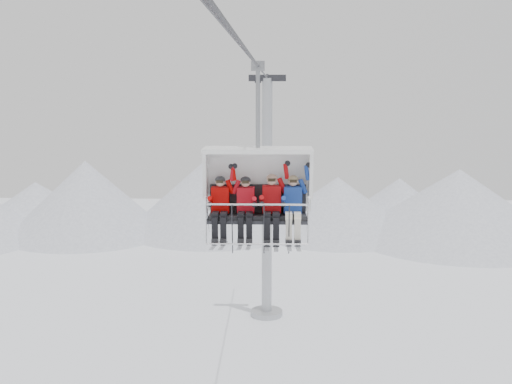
{
  "coord_description": "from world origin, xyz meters",
  "views": [
    {
      "loc": [
        0.35,
        -12.8,
        12.86
      ],
      "look_at": [
        0.0,
        0.0,
        10.74
      ],
      "focal_mm": 45.0,
      "sensor_mm": 36.0,
      "label": 1
    }
  ],
  "objects_px": {
    "skier_center_right": "(272,205)",
    "skier_far_right": "(293,206)",
    "lift_tower_right": "(267,216)",
    "skier_center_left": "(246,206)",
    "skier_far_left": "(220,206)",
    "chairlift_carrier": "(258,182)"
  },
  "relations": [
    {
      "from": "skier_center_right",
      "to": "skier_far_right",
      "type": "height_order",
      "value": "skier_center_right"
    },
    {
      "from": "lift_tower_right",
      "to": "skier_far_right",
      "type": "relative_size",
      "value": 7.99
    },
    {
      "from": "skier_center_right",
      "to": "lift_tower_right",
      "type": "bearing_deg",
      "value": 90.88
    },
    {
      "from": "lift_tower_right",
      "to": "skier_center_left",
      "type": "xyz_separation_m",
      "value": [
        -0.27,
        -20.65,
        4.41
      ]
    },
    {
      "from": "skier_far_left",
      "to": "skier_center_left",
      "type": "xyz_separation_m",
      "value": [
        0.57,
        -0.0,
        -0.0
      ]
    },
    {
      "from": "skier_far_right",
      "to": "skier_center_right",
      "type": "bearing_deg",
      "value": 179.58
    },
    {
      "from": "skier_far_left",
      "to": "skier_center_right",
      "type": "height_order",
      "value": "skier_center_right"
    },
    {
      "from": "chairlift_carrier",
      "to": "skier_far_right",
      "type": "relative_size",
      "value": 2.36
    },
    {
      "from": "lift_tower_right",
      "to": "skier_far_right",
      "type": "bearing_deg",
      "value": -87.8
    },
    {
      "from": "lift_tower_right",
      "to": "chairlift_carrier",
      "type": "distance_m",
      "value": 20.92
    },
    {
      "from": "lift_tower_right",
      "to": "skier_far_right",
      "type": "height_order",
      "value": "lift_tower_right"
    },
    {
      "from": "skier_center_left",
      "to": "skier_far_right",
      "type": "height_order",
      "value": "skier_far_right"
    },
    {
      "from": "lift_tower_right",
      "to": "chairlift_carrier",
      "type": "bearing_deg",
      "value": -90.0
    },
    {
      "from": "chairlift_carrier",
      "to": "skier_far_right",
      "type": "xyz_separation_m",
      "value": [
        0.79,
        -0.31,
        -0.48
      ]
    },
    {
      "from": "chairlift_carrier",
      "to": "skier_center_right",
      "type": "distance_m",
      "value": 0.64
    },
    {
      "from": "skier_far_left",
      "to": "chairlift_carrier",
      "type": "bearing_deg",
      "value": 20.12
    },
    {
      "from": "skier_far_right",
      "to": "lift_tower_right",
      "type": "bearing_deg",
      "value": 92.2
    },
    {
      "from": "chairlift_carrier",
      "to": "skier_far_left",
      "type": "xyz_separation_m",
      "value": [
        -0.85,
        -0.31,
        -0.49
      ]
    },
    {
      "from": "lift_tower_right",
      "to": "skier_far_left",
      "type": "height_order",
      "value": "lift_tower_right"
    },
    {
      "from": "chairlift_carrier",
      "to": "skier_center_right",
      "type": "height_order",
      "value": "chairlift_carrier"
    },
    {
      "from": "skier_far_left",
      "to": "skier_center_left",
      "type": "height_order",
      "value": "skier_far_left"
    },
    {
      "from": "skier_far_left",
      "to": "skier_far_right",
      "type": "relative_size",
      "value": 1.0
    }
  ]
}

